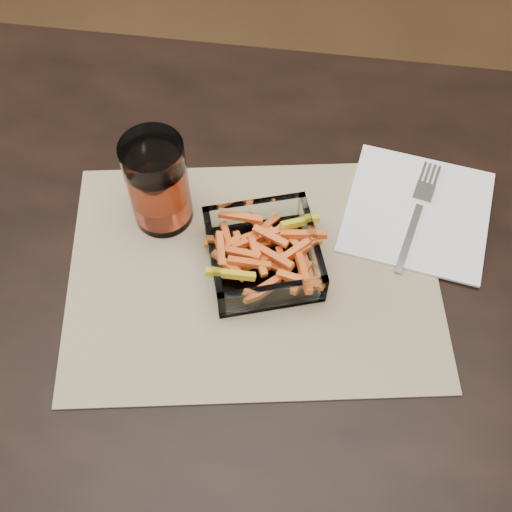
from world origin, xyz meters
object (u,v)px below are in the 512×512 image
object	(u,v)px
glass_bowl	(263,256)
tumbler	(158,185)
fork	(418,211)
dining_table	(258,338)

from	to	relation	value
glass_bowl	tumbler	bearing A→B (deg)	157.21
glass_bowl	fork	distance (m)	0.21
tumbler	fork	world-z (taller)	tumbler
glass_bowl	fork	size ratio (longest dim) A/B	0.91
dining_table	fork	size ratio (longest dim) A/B	8.96
tumbler	fork	size ratio (longest dim) A/B	0.74
fork	dining_table	bearing A→B (deg)	-125.06
glass_bowl	fork	xyz separation A→B (m)	(0.19, 0.10, -0.02)
fork	glass_bowl	bearing A→B (deg)	-137.42
dining_table	glass_bowl	distance (m)	0.13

